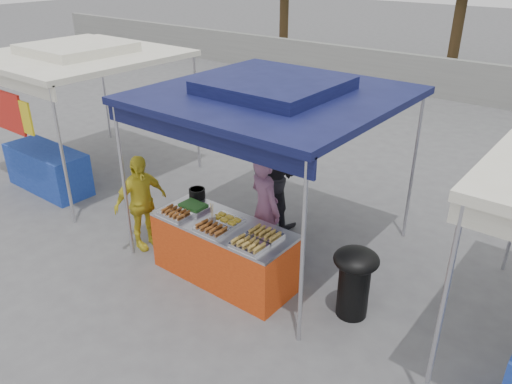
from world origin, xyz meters
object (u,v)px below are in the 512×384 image
Objects in this scene: vendor_woman at (265,209)px; helper_man at (274,176)px; wok_burner at (355,277)px; cooking_pot at (197,193)px; customer_person at (141,203)px; vendor_table at (224,251)px.

helper_man is (-0.55, 0.96, 0.03)m from vendor_woman.
wok_burner is 0.54× the size of helper_man.
helper_man is at bearing -39.10° from vendor_woman.
customer_person is at bearing -145.16° from cooking_pot.
cooking_pot is at bearing 156.90° from vendor_table.
cooking_pot is 1.04m from vendor_woman.
helper_man reaches higher than vendor_table.
vendor_woman is 1.12× the size of customer_person.
cooking_pot is at bearing 40.59° from vendor_woman.
vendor_table is 0.82m from vendor_woman.
wok_burner is 0.56× the size of vendor_woman.
cooking_pot is at bearing 160.50° from wok_burner.
customer_person reaches higher than cooking_pot.
helper_man is at bearing 103.21° from vendor_table.
helper_man is 1.16× the size of customer_person.
wok_burner reaches higher than vendor_table.
helper_man is at bearing 128.97° from wok_burner.
cooking_pot is 2.60m from wok_burner.
vendor_woman is at bearing -55.69° from customer_person.
wok_burner is 0.63× the size of customer_person.
customer_person is (-1.12, -1.79, -0.12)m from helper_man.
customer_person is at bearing 168.69° from wok_burner.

